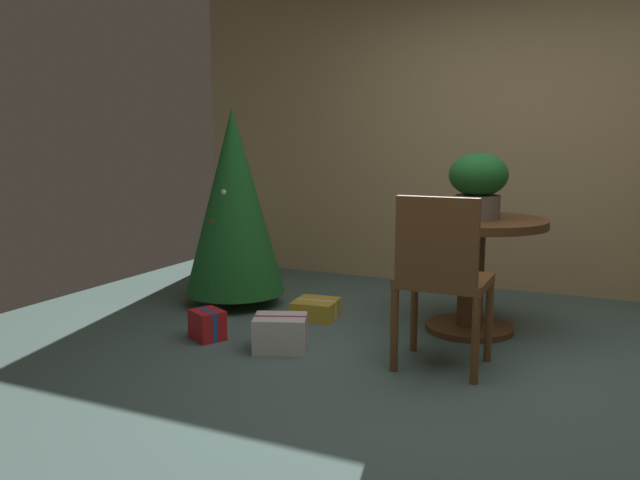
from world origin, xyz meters
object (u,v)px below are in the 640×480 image
object	(u,v)px
flower_vase	(478,182)
gift_box_cream	(280,333)
gift_box_gold	(316,309)
round_dining_table	(472,253)
gift_box_red	(207,325)
wooden_chair_near	(441,272)
holiday_tree	(234,202)

from	to	relation	value
flower_vase	gift_box_cream	world-z (taller)	flower_vase
flower_vase	gift_box_gold	xyz separation A→B (m)	(-1.07, -0.15, -0.92)
round_dining_table	flower_vase	world-z (taller)	flower_vase
gift_box_red	gift_box_cream	world-z (taller)	gift_box_cream
flower_vase	gift_box_cream	size ratio (longest dim) A/B	1.10
wooden_chair_near	gift_box_cream	distance (m)	1.05
round_dining_table	gift_box_gold	bearing A→B (deg)	-171.66
holiday_tree	gift_box_gold	xyz separation A→B (m)	(0.73, -0.09, -0.73)
round_dining_table	wooden_chair_near	xyz separation A→B (m)	(0.00, -0.81, 0.03)
flower_vase	gift_box_gold	bearing A→B (deg)	-172.00
holiday_tree	gift_box_red	xyz separation A→B (m)	(0.31, -0.82, -0.70)
wooden_chair_near	holiday_tree	bearing A→B (deg)	157.09
round_dining_table	holiday_tree	xyz separation A→B (m)	(-1.77, -0.06, 0.27)
holiday_tree	gift_box_gold	bearing A→B (deg)	-7.02
round_dining_table	gift_box_gold	size ratio (longest dim) A/B	2.88
flower_vase	holiday_tree	distance (m)	1.81
gift_box_cream	wooden_chair_near	bearing A→B (deg)	3.56
round_dining_table	gift_box_red	xyz separation A→B (m)	(-1.47, -0.88, -0.43)
wooden_chair_near	gift_box_red	world-z (taller)	wooden_chair_near
round_dining_table	gift_box_red	world-z (taller)	round_dining_table
wooden_chair_near	holiday_tree	distance (m)	1.94
holiday_tree	wooden_chair_near	bearing A→B (deg)	-22.91
holiday_tree	gift_box_cream	xyz separation A→B (m)	(0.83, -0.81, -0.69)
holiday_tree	gift_box_cream	size ratio (longest dim) A/B	3.90
wooden_chair_near	flower_vase	bearing A→B (deg)	88.35
wooden_chair_near	gift_box_red	xyz separation A→B (m)	(-1.47, -0.07, -0.46)
gift_box_gold	gift_box_cream	size ratio (longest dim) A/B	0.86
flower_vase	wooden_chair_near	size ratio (longest dim) A/B	0.44
round_dining_table	gift_box_gold	distance (m)	1.15
flower_vase	holiday_tree	xyz separation A→B (m)	(-1.80, -0.06, -0.19)
round_dining_table	holiday_tree	size ratio (longest dim) A/B	0.63
flower_vase	gift_box_red	bearing A→B (deg)	-149.46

